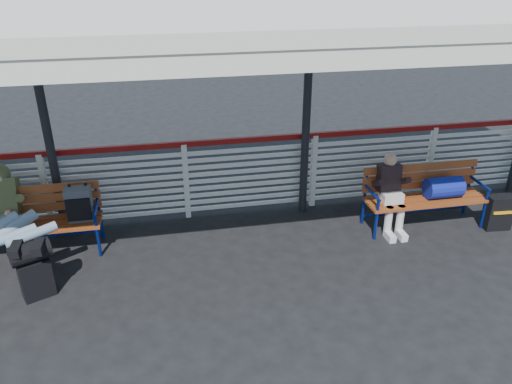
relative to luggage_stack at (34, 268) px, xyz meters
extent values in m
plane|color=black|center=(1.90, -0.26, -0.40)|extent=(60.00, 60.00, 0.00)
cube|color=silver|center=(1.90, 1.64, 0.20)|extent=(12.00, 0.04, 1.04)
cube|color=maroon|center=(1.90, 1.64, 0.80)|extent=(12.00, 0.06, 0.08)
cube|color=silver|center=(1.90, 0.64, 2.68)|extent=(12.60, 3.60, 0.16)
cube|color=silver|center=(1.90, -1.11, 2.55)|extent=(12.60, 0.06, 0.30)
cylinder|color=black|center=(0.10, 1.49, 1.10)|extent=(0.12, 0.12, 3.00)
cylinder|color=black|center=(3.70, 1.49, 1.10)|extent=(0.12, 0.12, 3.00)
cube|color=black|center=(0.00, 0.00, -0.16)|extent=(0.41, 0.34, 0.49)
cylinder|color=black|center=(0.00, 0.00, 0.21)|extent=(0.51, 0.41, 0.25)
cube|color=#973E1D|center=(-0.20, 0.95, 0.05)|extent=(1.80, 0.50, 0.04)
cube|color=#973E1D|center=(-0.20, 1.21, 0.32)|extent=(1.80, 0.10, 0.40)
cylinder|color=navy|center=(0.65, 0.75, -0.18)|extent=(0.04, 0.04, 0.45)
cylinder|color=navy|center=(0.65, 1.22, 0.05)|extent=(0.04, 0.04, 0.90)
cube|color=#54575C|center=(0.45, 0.97, 0.30)|extent=(0.33, 0.21, 0.47)
cube|color=#973E1D|center=(5.33, 0.64, 0.05)|extent=(1.80, 0.50, 0.04)
cube|color=#973E1D|center=(5.33, 0.90, 0.32)|extent=(1.80, 0.10, 0.40)
cylinder|color=navy|center=(4.48, 0.44, -0.18)|extent=(0.04, 0.04, 0.45)
cylinder|color=navy|center=(6.18, 0.44, -0.18)|extent=(0.04, 0.04, 0.45)
cylinder|color=navy|center=(4.48, 0.91, 0.05)|extent=(0.04, 0.04, 0.90)
cylinder|color=navy|center=(6.18, 0.91, 0.05)|extent=(0.04, 0.04, 0.90)
cylinder|color=navy|center=(5.58, 0.64, 0.23)|extent=(0.53, 0.31, 0.31)
cube|color=#87A1B6|center=(-0.55, 1.00, 0.14)|extent=(0.36, 0.26, 0.18)
cube|color=brown|center=(-0.55, 1.20, 0.40)|extent=(0.42, 0.38, 0.53)
cube|color=black|center=(-0.12, -0.06, 0.31)|extent=(0.11, 0.27, 0.10)
cube|color=black|center=(0.12, -0.06, 0.31)|extent=(0.11, 0.27, 0.10)
cube|color=beige|center=(4.78, 0.67, 0.13)|extent=(0.30, 0.24, 0.16)
cube|color=black|center=(4.78, 0.81, 0.38)|extent=(0.32, 0.23, 0.42)
sphere|color=tan|center=(4.78, 0.83, 0.65)|extent=(0.19, 0.19, 0.19)
cylinder|color=beige|center=(4.69, 0.49, -0.16)|extent=(0.11, 0.11, 0.46)
cylinder|color=beige|center=(4.87, 0.49, -0.16)|extent=(0.11, 0.11, 0.46)
cube|color=silver|center=(4.69, 0.39, -0.35)|extent=(0.10, 0.24, 0.10)
cube|color=silver|center=(4.87, 0.39, -0.35)|extent=(0.10, 0.24, 0.10)
cube|color=black|center=(6.38, 0.39, -0.14)|extent=(0.39, 0.24, 0.53)
cube|color=orange|center=(6.38, 0.27, -0.08)|extent=(0.32, 0.04, 0.04)
camera|label=1|loc=(1.62, -5.27, 3.35)|focal=35.00mm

